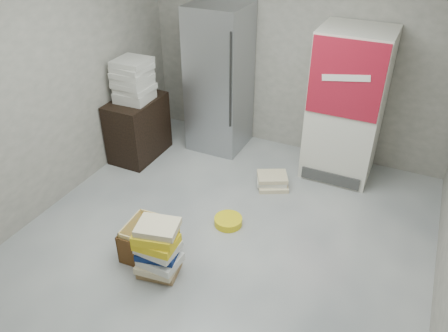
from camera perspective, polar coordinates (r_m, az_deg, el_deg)
ground at (r=4.33m, az=-2.18°, el=-12.31°), size 5.00×5.00×0.00m
room_shell at (r=3.31m, az=-2.83°, el=10.26°), size 4.04×5.04×2.82m
steel_fridge at (r=5.77m, az=-0.60°, el=11.25°), size 0.70×0.72×1.90m
coke_cooler at (r=5.32m, az=15.71°, el=7.56°), size 0.80×0.73×1.80m
wood_shelf at (r=5.83m, az=-11.14°, el=4.90°), size 0.50×0.80×0.80m
supply_box_stack at (r=5.55m, az=-11.78°, el=10.89°), size 0.43×0.44×0.52m
phonebook_stack_main at (r=4.05m, az=-8.63°, el=-10.78°), size 0.44×0.39×0.59m
phonebook_stack_side at (r=5.27m, az=6.32°, el=-1.93°), size 0.46×0.43×0.16m
cardboard_box at (r=4.36m, az=-9.73°, el=-9.82°), size 0.47×0.47×0.36m
bucket_lid at (r=4.71m, az=0.55°, el=-7.21°), size 0.36×0.36×0.08m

